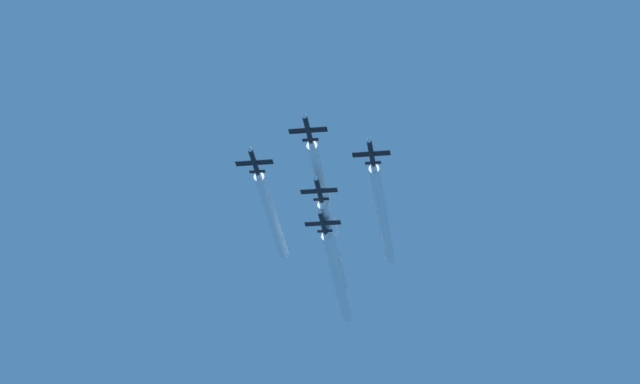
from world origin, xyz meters
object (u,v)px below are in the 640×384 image
Objects in this scene: jet_lead at (307,128)px; jet_high_trail at (322,221)px; jet_right_wingman at (254,160)px; jet_slot at (319,189)px; jet_left_wingman at (371,151)px.

jet_lead reaches higher than jet_high_trail.
jet_lead reaches higher than jet_right_wingman.
jet_right_wingman is 1.00× the size of jet_high_trail.
jet_slot is at bearing 92.77° from jet_high_trail.
jet_left_wingman is (-11.55, -7.44, -1.71)m from jet_lead.
jet_right_wingman is at bearing -32.36° from jet_lead.
jet_slot is (-0.09, -16.36, -4.23)m from jet_lead.
jet_lead is 13.84m from jet_left_wingman.
jet_slot is 1.00× the size of jet_high_trail.
jet_left_wingman is 14.75m from jet_slot.
jet_left_wingman is 23.24m from jet_right_wingman.
jet_slot is (11.46, -8.93, -2.53)m from jet_left_wingman.
jet_left_wingman is 23.07m from jet_high_trail.
jet_left_wingman reaches higher than jet_slot.
jet_lead is 16.90m from jet_slot.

